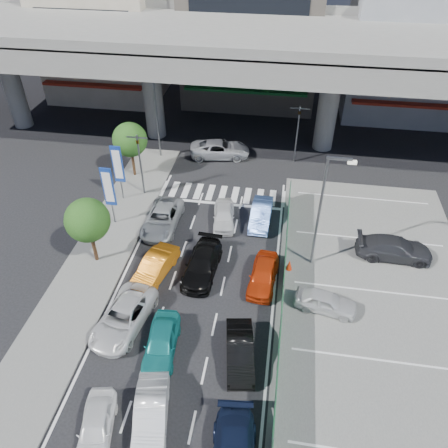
% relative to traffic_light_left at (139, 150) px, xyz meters
% --- Properties ---
extents(ground, '(120.00, 120.00, 0.00)m').
position_rel_traffic_light_left_xyz_m(ground, '(6.20, -12.00, -3.94)').
color(ground, black).
rests_on(ground, ground).
extents(parking_lot, '(12.00, 28.00, 0.06)m').
position_rel_traffic_light_left_xyz_m(parking_lot, '(17.20, -10.00, -3.91)').
color(parking_lot, '#5B5B59').
rests_on(parking_lot, ground).
extents(sidewalk_left, '(4.00, 30.00, 0.12)m').
position_rel_traffic_light_left_xyz_m(sidewalk_left, '(-0.80, -8.00, -3.88)').
color(sidewalk_left, '#5B5B59').
rests_on(sidewalk_left, ground).
extents(fence_run, '(0.16, 22.00, 1.80)m').
position_rel_traffic_light_left_xyz_m(fence_run, '(11.50, -11.00, -3.04)').
color(fence_run, '#1F5A34').
rests_on(fence_run, ground).
extents(expressway, '(64.00, 14.00, 10.75)m').
position_rel_traffic_light_left_xyz_m(expressway, '(6.20, 10.00, 4.83)').
color(expressway, slate).
rests_on(expressway, ground).
extents(building_west, '(12.00, 10.90, 13.00)m').
position_rel_traffic_light_left_xyz_m(building_west, '(-9.80, 19.97, 2.56)').
color(building_west, '#A49884').
rests_on(building_west, ground).
extents(building_center, '(14.00, 10.90, 15.00)m').
position_rel_traffic_light_left_xyz_m(building_center, '(6.20, 20.97, 3.56)').
color(building_center, gray).
rests_on(building_center, ground).
extents(building_east, '(12.00, 10.90, 12.00)m').
position_rel_traffic_light_left_xyz_m(building_east, '(22.20, 19.97, 2.06)').
color(building_east, gray).
rests_on(building_east, ground).
extents(traffic_light_left, '(1.60, 1.24, 5.20)m').
position_rel_traffic_light_left_xyz_m(traffic_light_left, '(0.00, 0.00, 0.00)').
color(traffic_light_left, '#595B60').
rests_on(traffic_light_left, ground).
extents(traffic_light_right, '(1.60, 1.24, 5.20)m').
position_rel_traffic_light_left_xyz_m(traffic_light_right, '(11.70, 7.00, 0.00)').
color(traffic_light_right, '#595B60').
rests_on(traffic_light_right, ground).
extents(street_lamp_right, '(1.65, 0.22, 8.00)m').
position_rel_traffic_light_left_xyz_m(street_lamp_right, '(13.37, -6.00, 0.83)').
color(street_lamp_right, '#595B60').
rests_on(street_lamp_right, ground).
extents(street_lamp_left, '(1.65, 0.22, 8.00)m').
position_rel_traffic_light_left_xyz_m(street_lamp_left, '(-0.13, 6.00, 0.83)').
color(street_lamp_left, '#595B60').
rests_on(street_lamp_left, ground).
extents(signboard_near, '(0.80, 0.14, 4.70)m').
position_rel_traffic_light_left_xyz_m(signboard_near, '(-1.00, -4.01, -0.87)').
color(signboard_near, '#595B60').
rests_on(signboard_near, ground).
extents(signboard_far, '(0.80, 0.14, 4.70)m').
position_rel_traffic_light_left_xyz_m(signboard_far, '(-1.40, -1.01, -0.87)').
color(signboard_far, '#595B60').
rests_on(signboard_far, ground).
extents(tree_near, '(2.80, 2.80, 4.80)m').
position_rel_traffic_light_left_xyz_m(tree_near, '(-0.80, -8.00, -0.55)').
color(tree_near, '#382314').
rests_on(tree_near, ground).
extents(tree_far, '(2.80, 2.80, 4.80)m').
position_rel_traffic_light_left_xyz_m(tree_far, '(-1.60, 2.50, -0.55)').
color(tree_far, '#382314').
rests_on(tree_far, ground).
extents(van_white_back_left, '(2.17, 3.90, 1.25)m').
position_rel_traffic_light_left_xyz_m(van_white_back_left, '(3.62, -18.96, -3.31)').
color(van_white_back_left, white).
rests_on(van_white_back_left, ground).
extents(hatch_white_back_mid, '(2.23, 4.34, 1.36)m').
position_rel_traffic_light_left_xyz_m(hatch_white_back_mid, '(5.91, -18.06, -3.25)').
color(hatch_white_back_mid, white).
rests_on(hatch_white_back_mid, ground).
extents(sedan_white_mid_left, '(3.06, 5.27, 1.38)m').
position_rel_traffic_light_left_xyz_m(sedan_white_mid_left, '(2.79, -12.82, -3.25)').
color(sedan_white_mid_left, silver).
rests_on(sedan_white_mid_left, ground).
extents(taxi_teal_mid, '(1.94, 4.16, 1.38)m').
position_rel_traffic_light_left_xyz_m(taxi_teal_mid, '(5.32, -14.13, -3.25)').
color(taxi_teal_mid, teal).
rests_on(taxi_teal_mid, ground).
extents(hatch_black_mid_right, '(2.02, 4.17, 1.32)m').
position_rel_traffic_light_left_xyz_m(hatch_black_mid_right, '(9.51, -14.03, -3.28)').
color(hatch_black_mid_right, black).
rests_on(hatch_black_mid_right, ground).
extents(taxi_orange_left, '(2.38, 4.41, 1.38)m').
position_rel_traffic_light_left_xyz_m(taxi_orange_left, '(3.43, -8.70, -3.25)').
color(taxi_orange_left, orange).
rests_on(taxi_orange_left, ground).
extents(sedan_black_mid, '(2.20, 4.86, 1.38)m').
position_rel_traffic_light_left_xyz_m(sedan_black_mid, '(6.31, -7.97, -3.25)').
color(sedan_black_mid, black).
rests_on(sedan_black_mid, ground).
extents(taxi_orange_right, '(1.95, 4.17, 1.38)m').
position_rel_traffic_light_left_xyz_m(taxi_orange_right, '(10.23, -8.32, -3.25)').
color(taxi_orange_right, '#BE300C').
rests_on(taxi_orange_right, ground).
extents(wagon_silver_front_left, '(2.32, 4.98, 1.38)m').
position_rel_traffic_light_left_xyz_m(wagon_silver_front_left, '(2.56, -3.79, -3.25)').
color(wagon_silver_front_left, '#A5A8AB').
rests_on(wagon_silver_front_left, ground).
extents(sedan_white_front_mid, '(2.03, 3.95, 1.29)m').
position_rel_traffic_light_left_xyz_m(sedan_white_front_mid, '(6.87, -2.68, -3.29)').
color(sedan_white_front_mid, silver).
rests_on(sedan_white_front_mid, ground).
extents(kei_truck_front_right, '(1.52, 4.11, 1.34)m').
position_rel_traffic_light_left_xyz_m(kei_truck_front_right, '(9.54, -2.12, -3.26)').
color(kei_truck_front_right, '#5880D3').
rests_on(kei_truck_front_right, ground).
extents(crossing_wagon_silver, '(5.61, 3.21, 1.47)m').
position_rel_traffic_light_left_xyz_m(crossing_wagon_silver, '(5.02, 6.85, -3.20)').
color(crossing_wagon_silver, '#AAACB2').
rests_on(crossing_wagon_silver, ground).
extents(parked_sedan_white, '(3.79, 2.04, 1.23)m').
position_rel_traffic_light_left_xyz_m(parked_sedan_white, '(14.00, -9.91, -3.26)').
color(parked_sedan_white, silver).
rests_on(parked_sedan_white, parking_lot).
extents(parked_sedan_dgrey, '(4.95, 2.08, 1.43)m').
position_rel_traffic_light_left_xyz_m(parked_sedan_dgrey, '(18.56, -4.60, -3.16)').
color(parked_sedan_dgrey, '#2E2F33').
rests_on(parked_sedan_dgrey, parking_lot).
extents(traffic_cone, '(0.44, 0.44, 0.75)m').
position_rel_traffic_light_left_xyz_m(traffic_cone, '(11.80, -6.89, -3.50)').
color(traffic_cone, red).
rests_on(traffic_cone, parking_lot).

